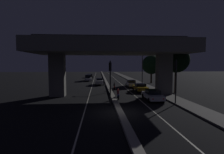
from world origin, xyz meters
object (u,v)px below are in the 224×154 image
object	(u,v)px
traffic_light_left_of_median	(110,75)
car_white_lead_oncoming	(99,81)
car_black_third_oncoming	(90,76)
motorcycle_red_filtering_mid	(114,87)
car_white_second_oncoming	(88,78)
street_lamp	(141,65)
traffic_light_right_of_median	(176,74)
car_taxi_yellow_second	(140,87)
motorcycle_blue_filtering_near	(118,94)
car_white_third	(131,83)
car_white_lead	(153,95)
pedestrian_on_sidewalk	(157,86)

from	to	relation	value
traffic_light_left_of_median	car_white_lead_oncoming	bearing A→B (deg)	93.01
car_black_third_oncoming	motorcycle_red_filtering_mid	bearing A→B (deg)	9.31
car_white_second_oncoming	motorcycle_red_filtering_mid	bearing A→B (deg)	16.14
street_lamp	motorcycle_red_filtering_mid	distance (m)	9.14
traffic_light_left_of_median	traffic_light_right_of_median	xyz separation A→B (m)	(7.67, -0.00, 0.09)
car_taxi_yellow_second	motorcycle_blue_filtering_near	distance (m)	7.95
traffic_light_left_of_median	street_lamp	xyz separation A→B (m)	(7.85, 17.76, 1.13)
street_lamp	motorcycle_blue_filtering_near	xyz separation A→B (m)	(-6.53, -14.05, -3.99)
traffic_light_right_of_median	car_white_third	bearing A→B (deg)	97.40
street_lamp	car_white_lead_oncoming	world-z (taller)	street_lamp
car_white_lead	car_taxi_yellow_second	world-z (taller)	car_white_lead
traffic_light_right_of_median	car_white_lead_oncoming	distance (m)	22.74
motorcycle_red_filtering_mid	pedestrian_on_sidewalk	world-z (taller)	pedestrian_on_sidewalk
car_black_third_oncoming	street_lamp	bearing A→B (deg)	23.71
street_lamp	car_white_third	bearing A→B (deg)	-149.15
car_white_third	motorcycle_red_filtering_mid	xyz separation A→B (m)	(-3.93, -3.94, -0.14)
car_white_lead	street_lamp	bearing A→B (deg)	-6.97
motorcycle_red_filtering_mid	car_white_second_oncoming	bearing A→B (deg)	20.30
car_white_third	motorcycle_red_filtering_mid	world-z (taller)	car_white_third
car_white_lead	traffic_light_left_of_median	bearing A→B (deg)	115.11
traffic_light_left_of_median	car_white_third	distance (m)	17.51
car_white_third	motorcycle_blue_filtering_near	distance (m)	13.36
car_white_third	motorcycle_red_filtering_mid	bearing A→B (deg)	135.04
car_white_lead	motorcycle_red_filtering_mid	size ratio (longest dim) A/B	2.59
traffic_light_right_of_median	car_white_lead	bearing A→B (deg)	125.80
street_lamp	pedestrian_on_sidewalk	xyz separation A→B (m)	(0.58, -9.24, -3.55)
car_white_lead_oncoming	car_white_lead	bearing A→B (deg)	19.81
traffic_light_left_of_median	motorcycle_red_filtering_mid	distance (m)	12.87
traffic_light_right_of_median	motorcycle_red_filtering_mid	world-z (taller)	traffic_light_right_of_median
car_white_lead	car_black_third_oncoming	size ratio (longest dim) A/B	1.06
motorcycle_blue_filtering_near	motorcycle_red_filtering_mid	world-z (taller)	motorcycle_blue_filtering_near
traffic_light_left_of_median	street_lamp	world-z (taller)	street_lamp
car_white_third	car_white_lead_oncoming	size ratio (longest dim) A/B	0.91
traffic_light_right_of_median	car_black_third_oncoming	world-z (taller)	traffic_light_right_of_median
car_taxi_yellow_second	car_black_third_oncoming	bearing A→B (deg)	16.18
pedestrian_on_sidewalk	traffic_light_left_of_median	bearing A→B (deg)	-134.68
car_white_lead	car_black_third_oncoming	distance (m)	42.33
street_lamp	car_black_third_oncoming	bearing A→B (deg)	115.29
traffic_light_left_of_median	car_taxi_yellow_second	xyz separation A→B (m)	(5.95, 10.16, -2.77)
car_taxi_yellow_second	car_white_lead_oncoming	bearing A→B (deg)	32.53
motorcycle_red_filtering_mid	car_taxi_yellow_second	bearing A→B (deg)	-115.10
pedestrian_on_sidewalk	car_white_lead	bearing A→B (deg)	-114.11
car_white_lead_oncoming	car_black_third_oncoming	distance (m)	23.13
traffic_light_right_of_median	street_lamp	size ratio (longest dim) A/B	0.68
car_white_lead	pedestrian_on_sidewalk	distance (m)	6.49
street_lamp	pedestrian_on_sidewalk	distance (m)	9.91
car_taxi_yellow_second	pedestrian_on_sidewalk	bearing A→B (deg)	-124.47
car_black_third_oncoming	pedestrian_on_sidewalk	size ratio (longest dim) A/B	2.48
traffic_light_right_of_median	car_white_lead_oncoming	xyz separation A→B (m)	(-8.76, 20.80, -2.77)
traffic_light_left_of_median	pedestrian_on_sidewalk	xyz separation A→B (m)	(8.43, 8.52, -2.42)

